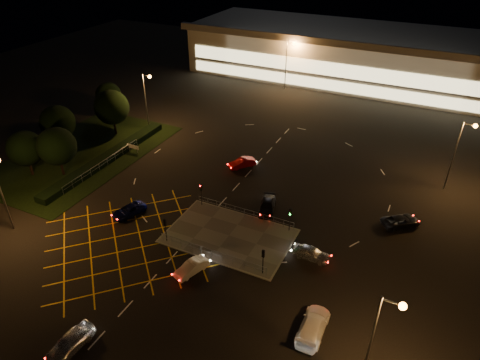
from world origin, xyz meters
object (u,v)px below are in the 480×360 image
at_px(signal_sw, 165,225).
at_px(car_far_dkgrey, 267,206).
at_px(signal_ne, 290,215).
at_px(car_circ_red, 242,163).
at_px(car_approach_white, 313,326).
at_px(signal_se, 263,257).
at_px(car_near_silver, 70,342).
at_px(car_queue_white, 191,268).
at_px(car_left_blue, 129,210).
at_px(signal_nw, 201,190).
at_px(car_east_grey, 401,221).
at_px(car_right_silver, 311,253).

xyz_separation_m(signal_sw, car_far_dkgrey, (8.01, 10.78, -1.70)).
height_order(signal_sw, signal_ne, same).
xyz_separation_m(car_circ_red, car_approach_white, (18.62, -24.07, 0.11)).
bearing_deg(signal_se, car_far_dkgrey, -69.72).
bearing_deg(car_near_silver, car_approach_white, 34.84).
bearing_deg(car_queue_white, car_left_blue, 176.00).
bearing_deg(car_left_blue, car_approach_white, 1.75).
height_order(signal_nw, car_circ_red, signal_nw).
distance_m(car_left_blue, car_far_dkgrey, 17.45).
relative_size(signal_sw, signal_ne, 1.00).
distance_m(car_near_silver, car_east_grey, 38.25).
bearing_deg(car_right_silver, car_east_grey, -35.76).
height_order(signal_sw, car_circ_red, signal_sw).
xyz_separation_m(signal_sw, signal_se, (12.00, 0.00, 0.00)).
bearing_deg(car_right_silver, car_circ_red, 48.44).
xyz_separation_m(signal_se, car_approach_white, (6.96, -4.75, -1.58)).
height_order(signal_ne, car_approach_white, signal_ne).
xyz_separation_m(signal_ne, car_near_silver, (-11.39, -23.55, -1.59)).
xyz_separation_m(car_near_silver, car_far_dkgrey, (7.40, 26.35, -0.11)).
bearing_deg(car_far_dkgrey, car_approach_white, -69.35).
height_order(signal_ne, car_left_blue, signal_ne).
bearing_deg(car_east_grey, car_far_dkgrey, 64.54).
bearing_deg(car_east_grey, car_approach_white, 126.22).
xyz_separation_m(car_near_silver, car_queue_white, (4.55, 12.56, -0.14)).
bearing_deg(car_approach_white, signal_se, -35.29).
bearing_deg(car_far_dkgrey, car_left_blue, -165.66).
bearing_deg(signal_ne, car_approach_white, -61.34).
relative_size(signal_nw, car_east_grey, 0.67).
distance_m(car_near_silver, car_right_silver, 25.25).
height_order(car_queue_white, car_far_dkgrey, car_far_dkgrey).
xyz_separation_m(signal_nw, car_far_dkgrey, (8.01, 2.80, -1.70)).
distance_m(signal_se, car_near_silver, 19.35).
height_order(signal_nw, car_near_silver, signal_nw).
height_order(car_left_blue, car_approach_white, car_approach_white).
relative_size(car_queue_white, car_right_silver, 0.95).
relative_size(car_near_silver, car_queue_white, 1.17).
height_order(car_near_silver, car_right_silver, car_near_silver).
bearing_deg(car_approach_white, signal_sw, -15.05).
relative_size(car_far_dkgrey, car_right_silver, 1.12).
bearing_deg(car_right_silver, car_approach_white, -159.15).
bearing_deg(signal_sw, car_circ_red, -91.02).
bearing_deg(car_far_dkgrey, car_east_grey, 0.10).
xyz_separation_m(car_circ_red, car_east_grey, (23.40, -4.43, -0.03)).
bearing_deg(car_left_blue, car_near_silver, -49.37).
relative_size(signal_ne, car_far_dkgrey, 0.68).
distance_m(signal_sw, car_approach_white, 19.61).
bearing_deg(signal_ne, car_left_blue, -163.72).
distance_m(car_far_dkgrey, car_circ_red, 11.48).
bearing_deg(signal_nw, car_east_grey, 16.21).
height_order(signal_nw, signal_ne, same).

